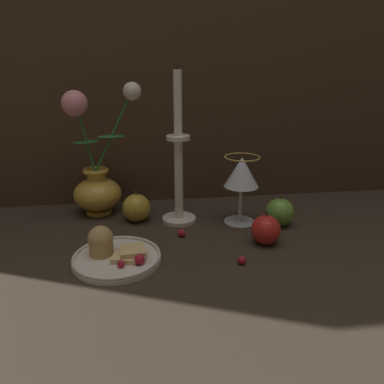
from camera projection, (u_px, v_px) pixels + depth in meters
ground_plane at (179, 237)px, 0.86m from camera, size 2.40×2.40×0.00m
vase at (97, 177)px, 0.96m from camera, size 0.19×0.12×0.33m
plate_with_pastries at (114, 253)px, 0.74m from camera, size 0.18×0.18×0.07m
wine_glass at (242, 175)px, 0.90m from camera, size 0.09×0.09×0.17m
candlestick at (179, 170)px, 0.90m from camera, size 0.08×0.08×0.37m
apple_beside_vase at (137, 208)px, 0.93m from camera, size 0.07×0.07×0.08m
apple_near_glass at (266, 230)px, 0.81m from camera, size 0.06×0.06×0.08m
apple_at_table_edge at (280, 212)px, 0.91m from camera, size 0.07×0.07×0.08m
berry_near_plate at (242, 260)px, 0.74m from camera, size 0.02×0.02×0.02m
berry_front_center at (181, 232)px, 0.86m from camera, size 0.02×0.02×0.02m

